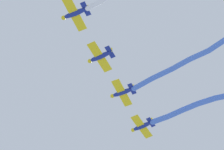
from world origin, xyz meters
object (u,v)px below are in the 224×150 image
airplane_slot (75,13)px  airplane_right_wing (100,57)px  airplane_lead (142,126)px  airplane_left_wing (122,92)px

airplane_slot → airplane_right_wing: bearing=-93.0°
airplane_lead → airplane_right_wing: (16.23, 2.04, 0.00)m
airplane_left_wing → airplane_right_wing: size_ratio=1.01×
airplane_left_wing → airplane_right_wing: bearing=88.0°
airplane_left_wing → airplane_slot: size_ratio=1.00×
airplane_right_wing → airplane_slot: (8.12, 1.02, 0.30)m
airplane_lead → airplane_slot: bearing=94.0°
airplane_lead → airplane_left_wing: bearing=94.0°
airplane_left_wing → airplane_slot: same height
airplane_lead → airplane_left_wing: (8.12, 1.02, 0.30)m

